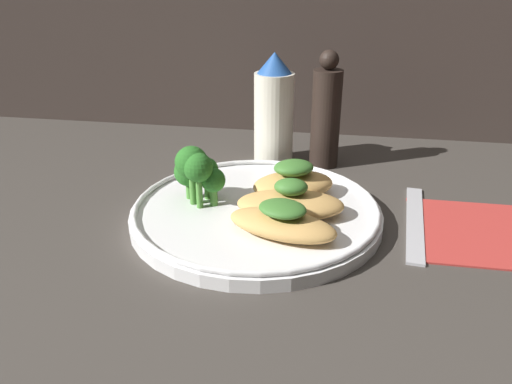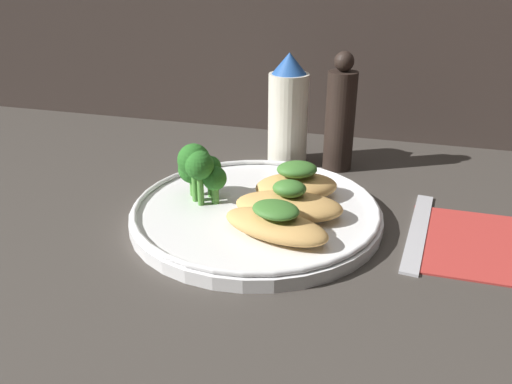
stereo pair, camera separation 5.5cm
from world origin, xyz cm
name	(u,v)px [view 2 (the right image)]	position (x,y,z in cm)	size (l,w,h in cm)	color
ground_plane	(256,223)	(0.00, 0.00, -0.50)	(180.00, 180.00, 1.00)	#3D3833
plate	(256,211)	(0.00, 0.00, 0.99)	(27.93, 27.93, 2.00)	white
grilled_meat_front	(276,224)	(3.59, -5.48, 2.85)	(12.21, 7.82, 3.65)	tan
grilled_meat_middle	(289,205)	(3.93, -0.92, 2.84)	(12.06, 7.04, 4.18)	tan
grilled_meat_back	(296,184)	(3.72, 4.02, 3.10)	(11.13, 9.27, 4.37)	tan
broccoli_bunch	(199,168)	(-6.72, 0.19, 5.43)	(6.26, 5.43, 6.85)	#4C8E38
sauce_bottle	(288,112)	(-0.57, 18.07, 7.45)	(5.53, 5.53, 15.58)	silver
pepper_grinder	(340,117)	(6.64, 18.07, 7.33)	(4.00, 4.00, 16.06)	black
fork	(418,229)	(17.58, 2.15, 0.30)	(3.65, 18.12, 0.60)	#B2B2B7
napkin	(489,244)	(24.49, 1.02, 0.20)	(14.49, 14.49, 0.40)	#B2332D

